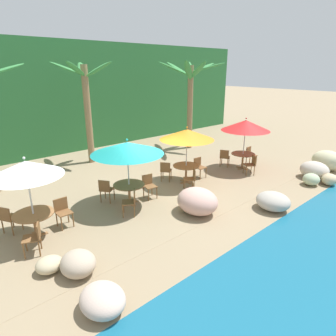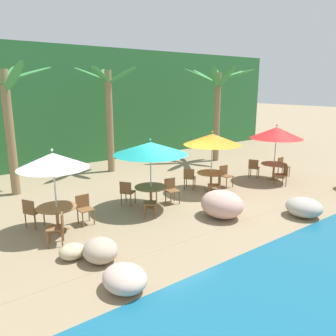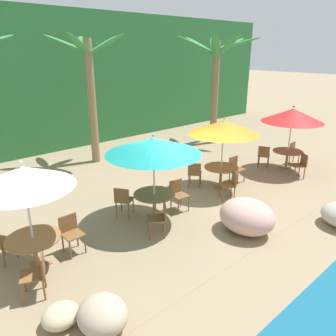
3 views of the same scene
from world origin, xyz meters
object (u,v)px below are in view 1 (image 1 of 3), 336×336
at_px(chair_teal_inland, 106,189).
at_px(chair_red_left, 251,164).
at_px(chair_white_left, 35,236).
at_px(umbrella_orange, 187,134).
at_px(dining_table_orange, 186,168).
at_px(chair_red_seaward, 250,154).
at_px(umbrella_teal, 127,148).
at_px(chair_red_inland, 225,157).
at_px(palm_tree_second, 87,97).
at_px(chair_orange_seaward, 199,166).
at_px(chair_orange_inland, 166,170).
at_px(chair_orange_left, 191,178).
at_px(umbrella_red, 246,125).
at_px(dining_table_red, 243,156).
at_px(dining_table_white, 34,218).
at_px(chair_teal_seaward, 149,184).
at_px(umbrella_white, 26,169).
at_px(chair_white_inland, 8,217).
at_px(palm_tree_third, 191,87).
at_px(dining_table_teal, 129,188).
at_px(chair_teal_left, 131,201).
at_px(chair_white_seaward, 63,210).

height_order(chair_teal_inland, chair_red_left, same).
height_order(chair_white_left, umbrella_orange, umbrella_orange).
relative_size(dining_table_orange, chair_red_seaward, 1.26).
relative_size(chair_teal_inland, chair_red_left, 1.00).
xyz_separation_m(umbrella_teal, chair_red_inland, (5.76, 0.37, -1.53)).
xyz_separation_m(chair_white_left, dining_table_orange, (6.42, 1.01, 0.10)).
relative_size(umbrella_teal, palm_tree_second, 0.50).
distance_m(chair_orange_seaward, chair_orange_inland, 1.55).
distance_m(chair_orange_left, umbrella_red, 4.03).
bearing_deg(chair_orange_inland, palm_tree_second, 102.78).
bearing_deg(umbrella_red, chair_teal_inland, 171.53).
bearing_deg(chair_white_left, dining_table_orange, 8.98).
relative_size(umbrella_red, chair_red_inland, 2.80).
relative_size(dining_table_red, chair_red_left, 1.26).
relative_size(dining_table_white, chair_teal_seaward, 1.26).
xyz_separation_m(chair_red_seaward, chair_red_left, (-1.26, -0.90, 0.00)).
height_order(chair_orange_left, chair_red_seaward, same).
bearing_deg(umbrella_white, chair_red_left, -6.77).
bearing_deg(chair_orange_inland, chair_white_inland, -178.83).
distance_m(chair_white_left, umbrella_orange, 6.68).
height_order(dining_table_red, palm_tree_third, palm_tree_third).
bearing_deg(chair_orange_inland, umbrella_teal, -161.61).
height_order(umbrella_teal, chair_orange_inland, umbrella_teal).
height_order(chair_white_inland, chair_orange_left, same).
relative_size(chair_white_left, chair_orange_inland, 1.00).
bearing_deg(umbrella_red, chair_red_left, -119.06).
bearing_deg(chair_teal_seaward, dining_table_teal, 179.13).
height_order(chair_white_left, chair_red_seaward, same).
height_order(chair_orange_inland, chair_red_inland, same).
distance_m(chair_white_left, palm_tree_third, 12.01).
xyz_separation_m(dining_table_white, chair_white_inland, (-0.50, 0.69, -0.10)).
xyz_separation_m(umbrella_teal, palm_tree_third, (7.08, 4.06, 1.49)).
relative_size(umbrella_teal, chair_red_seaward, 2.82).
bearing_deg(chair_orange_seaward, dining_table_white, -177.89).
relative_size(dining_table_white, dining_table_orange, 1.00).
height_order(chair_white_left, chair_orange_left, same).
bearing_deg(chair_orange_left, chair_white_inland, 168.82).
bearing_deg(chair_red_left, dining_table_teal, 169.28).
bearing_deg(chair_white_left, dining_table_white, 72.63).
height_order(chair_white_left, chair_orange_seaward, same).
relative_size(chair_white_inland, umbrella_teal, 0.35).
height_order(chair_teal_seaward, palm_tree_second, palm_tree_second).
relative_size(chair_teal_seaward, chair_teal_left, 1.00).
relative_size(chair_white_seaward, chair_teal_inland, 1.00).
bearing_deg(palm_tree_third, chair_orange_left, -134.61).
distance_m(chair_red_left, palm_tree_second, 8.34).
xyz_separation_m(chair_orange_left, palm_tree_second, (-1.19, 5.94, 2.75)).
bearing_deg(umbrella_teal, dining_table_orange, 3.25).
xyz_separation_m(umbrella_white, chair_white_inland, (-0.50, 0.69, -1.55)).
bearing_deg(chair_red_inland, chair_white_seaward, -177.91).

